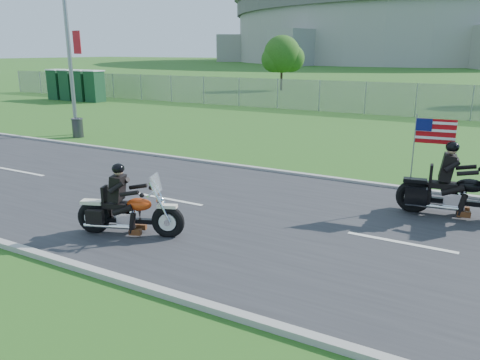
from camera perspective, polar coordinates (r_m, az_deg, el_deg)
The scene contains 15 objects.
ground at distance 11.54m, azimuth -0.90°, elevation -4.01°, with size 420.00×420.00×0.00m, color #2B591B.
road at distance 11.53m, azimuth -0.90°, elevation -3.92°, with size 120.00×8.00×0.04m, color #28282B.
curb_north at distance 15.01m, azimuth 6.84°, elevation 0.73°, with size 120.00×0.18×0.12m, color #9E9B93.
curb_south at distance 8.54m, azimuth -14.89°, elevation -11.54°, with size 120.00×0.18×0.12m, color #9E9B93.
fence at distance 31.34m, azimuth 9.65°, elevation 10.09°, with size 60.00×0.03×2.00m, color gray.
stadium at distance 181.59m, azimuth 22.13°, elevation 18.17°, with size 140.40×140.40×29.20m.
streetlight at distance 23.48m, azimuth -20.10°, elevation 19.00°, with size 0.90×2.46×10.00m.
porta_toilet_a at distance 38.18m, azimuth -17.28°, elevation 10.79°, with size 1.10×1.10×2.30m, color #133D20.
porta_toilet_b at distance 39.20m, azimuth -18.73°, elevation 10.78°, with size 1.10×1.10×2.30m, color #133D20.
porta_toilet_c at distance 40.24m, azimuth -20.10°, elevation 10.76°, with size 1.10×1.10×2.30m, color #133D20.
porta_toilet_d at distance 41.31m, azimuth -21.41°, elevation 10.74°, with size 1.10×1.10×2.30m, color #133D20.
tree_fence_mid at distance 47.59m, azimuth 5.21°, elevation 14.82°, with size 3.96×3.69×5.30m.
motorcycle_lead at distance 10.26m, azimuth -13.47°, elevation -3.97°, with size 2.30×1.13×1.61m.
motorcycle_follow at distance 12.13m, azimuth 24.94°, elevation -1.40°, with size 2.75×1.00×2.30m.
trash_can at distance 22.78m, azimuth -19.18°, elevation 6.00°, with size 0.49×0.49×0.84m, color #3B3B41.
Camera 1 is at (5.44, -9.41, 3.86)m, focal length 35.00 mm.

